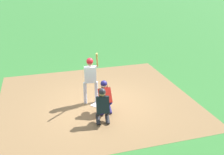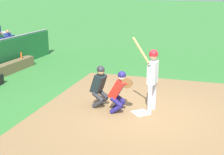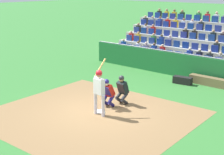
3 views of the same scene
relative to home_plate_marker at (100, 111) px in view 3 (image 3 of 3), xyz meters
name	(u,v)px [view 3 (image 3 of 3)]	position (x,y,z in m)	size (l,w,h in m)	color
ground_plane	(100,112)	(0.00, 0.00, -0.02)	(160.00, 160.00, 0.00)	#347732
infield_dirt_patch	(91,115)	(0.00, 0.50, -0.01)	(7.58, 6.98, 0.01)	olive
home_plate_marker	(100,111)	(0.00, 0.00, 0.00)	(0.44, 0.44, 0.02)	white
batter_at_plate	(99,87)	(-0.23, 0.25, 1.15)	(0.60, 0.71, 2.20)	silver
catcher_crouching	(107,91)	(0.13, -0.63, 0.69)	(0.49, 0.73, 1.26)	navy
home_plate_umpire	(122,88)	(-0.10, -1.32, 0.69)	(0.49, 0.48, 1.31)	#27272C
dugout_wall	(184,66)	(0.00, -6.94, 0.64)	(12.81, 0.24, 1.37)	#1C632F
dugout_bench	(220,83)	(-2.35, -6.39, 0.20)	(3.28, 0.40, 0.44)	brown
equipment_duffel_bag	(183,80)	(-0.58, -5.74, 0.18)	(0.98, 0.36, 0.38)	black
bleacher_stand	(220,49)	(-0.01, -11.62, 0.95)	(14.21, 4.47, 3.24)	#A4A69A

